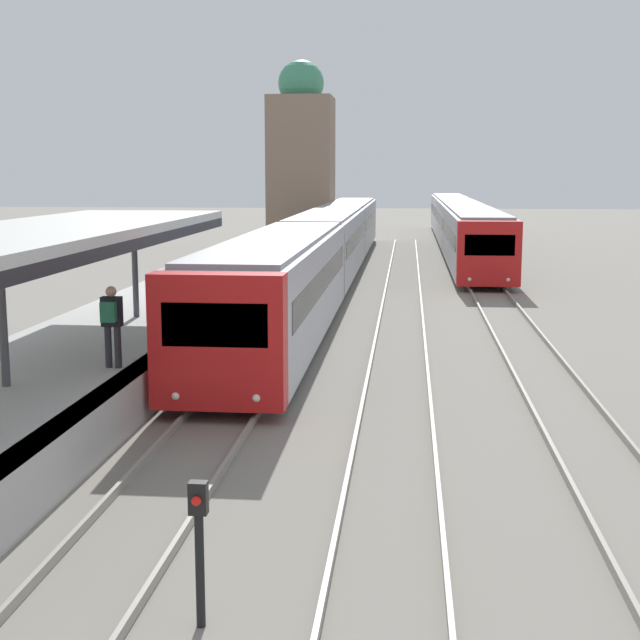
{
  "coord_description": "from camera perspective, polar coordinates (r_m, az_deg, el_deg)",
  "views": [
    {
      "loc": [
        3.7,
        -4.13,
        4.91
      ],
      "look_at": [
        1.75,
        15.5,
        1.64
      ],
      "focal_mm": 50.0,
      "sensor_mm": 36.0,
      "label": 1
    }
  ],
  "objects": [
    {
      "name": "train_far",
      "position": [
        59.14,
        8.91,
        6.21
      ],
      "size": [
        2.63,
        44.33,
        3.06
      ],
      "color": "red",
      "rests_on": "ground_plane"
    },
    {
      "name": "distant_domed_building",
      "position": [
        57.24,
        -1.21,
        10.07
      ],
      "size": [
        4.0,
        4.0,
        11.82
      ],
      "color": "#89705B",
      "rests_on": "ground_plane"
    },
    {
      "name": "person_on_platform",
      "position": [
        18.34,
        -13.2,
        0.01
      ],
      "size": [
        0.4,
        0.4,
        1.66
      ],
      "color": "#2D2D33",
      "rests_on": "station_platform"
    },
    {
      "name": "platform_canopy",
      "position": [
        17.11,
        -19.78,
        4.8
      ],
      "size": [
        4.0,
        20.05,
        2.82
      ],
      "color": "beige",
      "rests_on": "station_platform"
    },
    {
      "name": "train_near",
      "position": [
        41.12,
        0.47,
        4.98
      ],
      "size": [
        2.7,
        48.31,
        3.09
      ],
      "color": "red",
      "rests_on": "ground_plane"
    },
    {
      "name": "signal_post_near",
      "position": [
        9.95,
        -7.75,
        -13.6
      ],
      "size": [
        0.2,
        0.21,
        1.66
      ],
      "color": "black",
      "rests_on": "ground_plane"
    }
  ]
}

